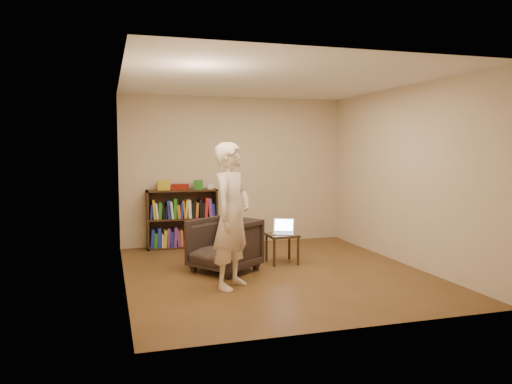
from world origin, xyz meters
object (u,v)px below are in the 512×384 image
object	(u,v)px
side_table	(282,239)
person	(232,216)
bookshelf	(182,222)
armchair	(224,245)
stool	(245,224)
laptop	(283,230)

from	to	relation	value
side_table	person	bearing A→B (deg)	-134.19
bookshelf	armchair	bearing A→B (deg)	-80.13
person	stool	bearing A→B (deg)	23.09
armchair	person	bearing A→B (deg)	-43.02
armchair	side_table	bearing A→B (deg)	68.00
laptop	person	distance (m)	1.58
armchair	side_table	size ratio (longest dim) A/B	1.87
armchair	bookshelf	bearing A→B (deg)	153.34
bookshelf	stool	size ratio (longest dim) A/B	2.46
bookshelf	side_table	world-z (taller)	bookshelf
armchair	side_table	distance (m)	0.97
laptop	person	world-z (taller)	person
bookshelf	laptop	xyz separation A→B (m)	(1.29, -1.55, 0.05)
side_table	armchair	bearing A→B (deg)	-165.48
stool	armchair	distance (m)	1.75
side_table	person	distance (m)	1.56
stool	laptop	world-z (taller)	laptop
laptop	stool	bearing A→B (deg)	124.14
side_table	laptop	distance (m)	0.14
stool	laptop	size ratio (longest dim) A/B	1.18
bookshelf	side_table	size ratio (longest dim) A/B	2.76
armchair	laptop	world-z (taller)	armchair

